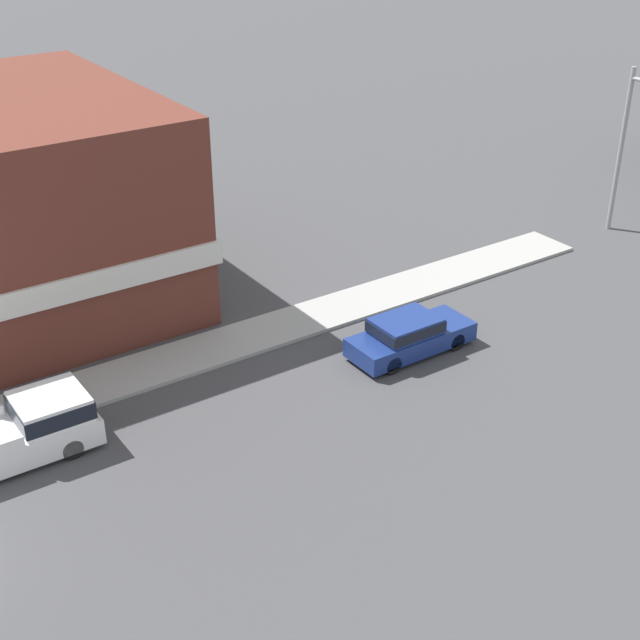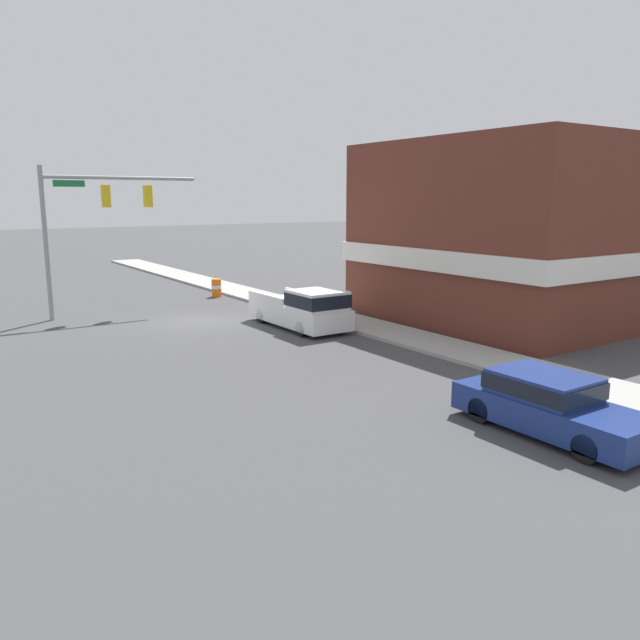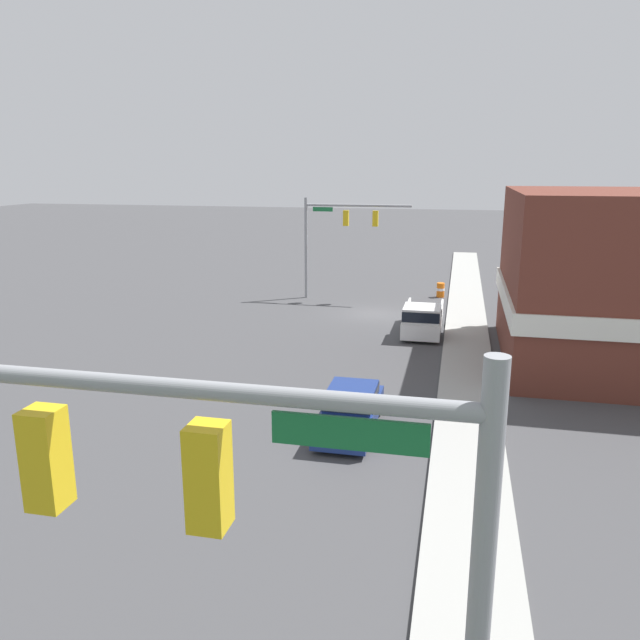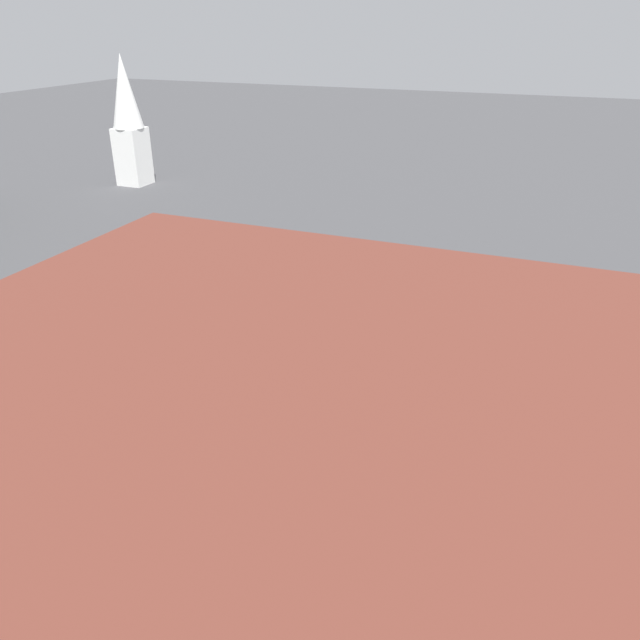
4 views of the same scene
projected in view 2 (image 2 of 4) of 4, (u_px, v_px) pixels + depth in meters
name	position (u px, v px, depth m)	size (l,w,h in m)	color
ground_plane	(197.00, 321.00, 28.86)	(200.00, 200.00, 0.00)	#424244
sidewalk_curb	(301.00, 308.00, 31.97)	(2.40, 60.00, 0.14)	#9E9E99
near_signal_assembly	(94.00, 209.00, 29.46)	(7.41, 0.49, 7.07)	gray
car_lead	(548.00, 403.00, 15.02)	(1.84, 4.80, 1.45)	black
pickup_truck_parked	(305.00, 309.00, 27.05)	(2.07, 5.51, 1.81)	black
construction_barrel	(217.00, 288.00, 36.04)	(0.57, 0.57, 1.04)	orange
corner_brick_building	(534.00, 233.00, 29.90)	(14.13, 12.02, 8.11)	brown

